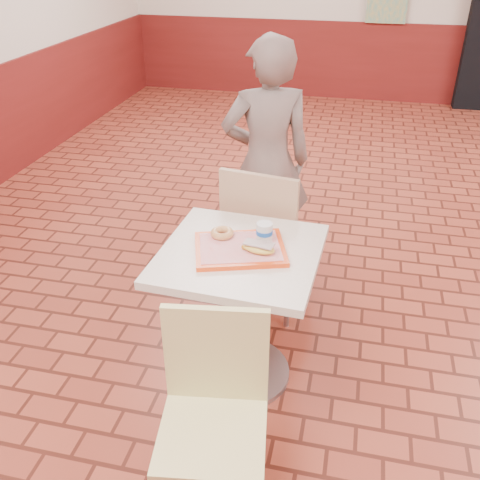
% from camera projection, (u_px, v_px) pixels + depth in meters
% --- Properties ---
extents(main_table, '(0.73, 0.73, 0.77)m').
position_uv_depth(main_table, '(240.00, 295.00, 2.60)').
color(main_table, beige).
rests_on(main_table, ground).
extents(chair_main_front, '(0.46, 0.46, 0.87)m').
position_uv_depth(chair_main_front, '(214.00, 406.00, 2.03)').
color(chair_main_front, '#D8CA81').
rests_on(chair_main_front, ground).
extents(chair_main_back, '(0.51, 0.51, 0.96)m').
position_uv_depth(chair_main_back, '(265.00, 234.00, 3.08)').
color(chair_main_back, tan).
rests_on(chair_main_back, ground).
extents(customer, '(0.66, 0.55, 1.56)m').
position_uv_depth(customer, '(267.00, 163.00, 3.37)').
color(customer, '#74615A').
rests_on(customer, ground).
extents(serving_tray, '(0.41, 0.32, 0.03)m').
position_uv_depth(serving_tray, '(240.00, 249.00, 2.47)').
color(serving_tray, red).
rests_on(serving_tray, main_table).
extents(ring_donut, '(0.12, 0.12, 0.03)m').
position_uv_depth(ring_donut, '(222.00, 233.00, 2.53)').
color(ring_donut, '#BE8045').
rests_on(ring_donut, serving_tray).
extents(long_john_donut, '(0.17, 0.10, 0.05)m').
position_uv_depth(long_john_donut, '(258.00, 248.00, 2.41)').
color(long_john_donut, gold).
rests_on(long_john_donut, serving_tray).
extents(paper_cup, '(0.08, 0.08, 0.10)m').
position_uv_depth(paper_cup, '(264.00, 232.00, 2.48)').
color(paper_cup, silver).
rests_on(paper_cup, serving_tray).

